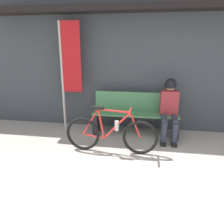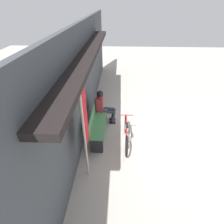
{
  "view_description": "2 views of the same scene",
  "coord_description": "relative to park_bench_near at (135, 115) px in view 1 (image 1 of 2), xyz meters",
  "views": [
    {
      "loc": [
        -0.02,
        -1.89,
        1.8
      ],
      "look_at": [
        -0.66,
        2.06,
        0.59
      ],
      "focal_mm": 35.0,
      "sensor_mm": 36.0,
      "label": 1
    },
    {
      "loc": [
        -4.62,
        1.82,
        3.71
      ],
      "look_at": [
        -0.2,
        2.01,
        0.81
      ],
      "focal_mm": 28.0,
      "sensor_mm": 36.0,
      "label": 2
    }
  ],
  "objects": [
    {
      "name": "park_bench_near",
      "position": [
        0.0,
        0.0,
        0.0
      ],
      "size": [
        1.75,
        0.42,
        0.88
      ],
      "color": "#477F51",
      "rests_on": "ground_plane"
    },
    {
      "name": "person_seated",
      "position": [
        0.66,
        -0.12,
        0.28
      ],
      "size": [
        0.34,
        0.65,
        1.21
      ],
      "color": "#2D3342",
      "rests_on": "ground_plane"
    },
    {
      "name": "banner_pole",
      "position": [
        -1.43,
        0.07,
        1.01
      ],
      "size": [
        0.45,
        0.05,
        2.29
      ],
      "color": "#B7B2A8",
      "rests_on": "ground_plane"
    },
    {
      "name": "ground_plane",
      "position": [
        0.24,
        -2.46,
        -0.42
      ],
      "size": [
        24.0,
        24.0,
        0.0
      ],
      "primitive_type": "plane",
      "color": "#ADA399"
    },
    {
      "name": "storefront_wall",
      "position": [
        0.24,
        0.43,
        1.24
      ],
      "size": [
        12.0,
        0.56,
        3.2
      ],
      "color": "#3D4247",
      "rests_on": "ground_plane"
    },
    {
      "name": "bicycle",
      "position": [
        -0.36,
        -0.89,
        -0.09
      ],
      "size": [
        1.62,
        0.4,
        0.82
      ],
      "color": "black",
      "rests_on": "ground_plane"
    }
  ]
}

